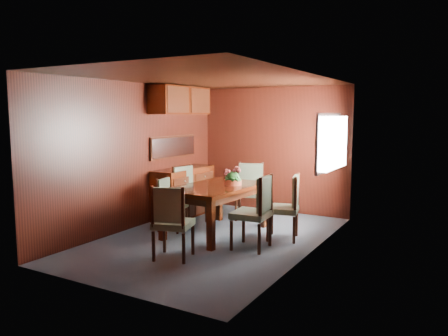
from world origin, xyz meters
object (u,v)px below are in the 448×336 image
Objects in this scene: dining_table at (215,192)px; chair_left_near at (169,201)px; chair_right_near at (257,208)px; sideboard at (184,192)px; flower_centerpiece at (233,176)px; chair_head at (171,219)px.

chair_left_near is (-0.77, -0.20, -0.18)m from dining_table.
sideboard is at bearing 56.46° from chair_right_near.
flower_centerpiece is (0.97, 0.40, 0.43)m from chair_left_near.
chair_left_near is 1.49m from chair_head.
chair_head is (-0.76, -0.96, -0.04)m from chair_right_near.
chair_right_near is 1.07× the size of chair_head.
sideboard is 0.82× the size of dining_table.
chair_right_near is at bearing -29.30° from sideboard.
chair_left_near is 0.87× the size of chair_head.
sideboard reaches higher than chair_left_near.
flower_centerpiece is at bearing -21.83° from sideboard.
chair_head reaches higher than dining_table.
chair_right_near is at bearing 72.59° from chair_left_near.
flower_centerpiece is (-0.71, 0.61, 0.33)m from chair_right_near.
dining_table is at bearing 61.57° from chair_right_near.
chair_left_near is at bearing 78.56° from chair_right_near.
chair_head reaches higher than chair_left_near.
sideboard is 1.62× the size of chair_left_near.
chair_left_near is at bearing -161.65° from dining_table.
dining_table is 5.65× the size of flower_centerpiece.
chair_head is (1.28, -2.10, 0.10)m from sideboard.
sideboard is at bearing 150.78° from dining_table.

